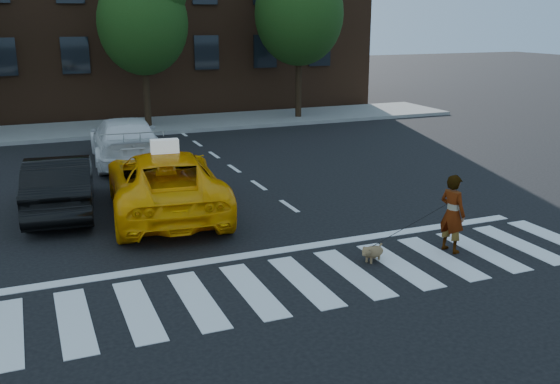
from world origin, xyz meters
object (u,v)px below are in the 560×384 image
Objects in this scene: tree_mid at (143,11)px; white_suv at (126,140)px; tree_right at (300,2)px; taxi at (165,182)px; black_sedan at (60,184)px; woman at (452,213)px; dog at (372,252)px.

tree_mid is 1.37× the size of white_suv.
taxi is (-8.93, -11.91, -4.50)m from tree_right.
black_sedan is (-2.35, 1.00, -0.06)m from taxi.
woman is (4.80, -4.84, 0.04)m from taxi.
tree_right reaches higher than dog.
taxi is 2.56m from black_sedan.
tree_mid is at bearing -4.28° from woman.
black_sedan is at bearing 68.04° from white_suv.
white_suv is at bearing -109.83° from black_sedan.
tree_mid is 4.40× the size of woman.
white_suv is at bearing -84.00° from taxi.
tree_mid is at bearing -103.88° from white_suv.
woman is (2.86, -16.74, -4.04)m from tree_mid.
taxi is (-1.93, -11.91, -4.08)m from tree_mid.
white_suv is (0.00, 5.86, -0.01)m from taxi.
black_sedan is (-11.29, -10.90, -4.55)m from tree_right.
tree_right is at bearing 47.93° from dog.
woman is 2.75× the size of dog.
tree_mid reaches higher than taxi.
tree_mid is 7.01m from tree_right.
tree_mid is 12.43m from black_sedan.
woman is at bearing 146.76° from black_sedan.
woman is (7.15, -5.84, 0.10)m from black_sedan.
dog is at bearing -86.28° from tree_mid.
taxi is 3.42× the size of woman.
black_sedan is at bearing -17.05° from taxi.
white_suv is (-1.93, -6.04, -4.10)m from tree_mid.
black_sedan is 2.67× the size of woman.
white_suv is (-8.93, -6.04, -4.51)m from tree_right.
tree_mid is at bearing -105.47° from black_sedan.
black_sedan is 9.23m from woman.
dog is at bearing 139.12° from black_sedan.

